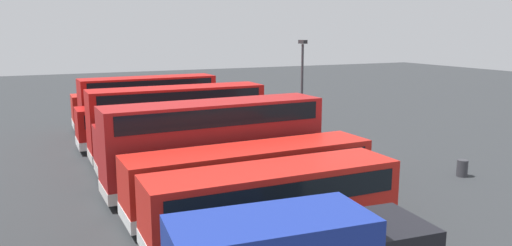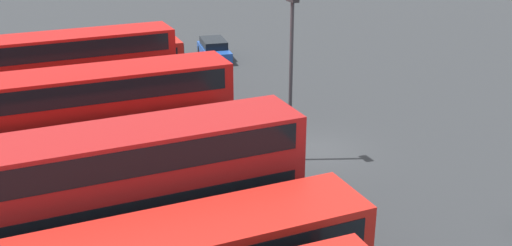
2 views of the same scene
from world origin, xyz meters
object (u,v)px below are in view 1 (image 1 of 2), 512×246
bus_double_decker_third (215,142)px  bus_single_deck_far_end (147,107)px  bus_double_decker_fifth (178,120)px  bus_single_deck_second (252,176)px  bus_single_deck_fourth (190,143)px  car_hatchback_silver (232,103)px  waste_bin_yellow (462,168)px  bus_single_deck_near_end (274,201)px  lamp_post_tall (302,87)px  bus_double_decker_seventh (149,104)px  bus_single_deck_sixth (163,122)px

bus_double_decker_third → bus_single_deck_far_end: bus_double_decker_third is taller
bus_double_decker_third → bus_double_decker_fifth: 7.17m
bus_single_deck_second → bus_double_decker_third: bearing=6.5°
bus_single_deck_fourth → car_hatchback_silver: bus_single_deck_fourth is taller
bus_single_deck_second → bus_single_deck_far_end: size_ratio=0.96×
waste_bin_yellow → bus_single_deck_far_end: bearing=29.9°
bus_single_deck_near_end → bus_single_deck_fourth: (10.94, -0.07, 0.00)m
lamp_post_tall → bus_double_decker_third: bearing=121.8°
bus_double_decker_third → bus_double_decker_seventh: 14.72m
bus_double_decker_third → waste_bin_yellow: size_ratio=12.03×
waste_bin_yellow → bus_double_decker_fifth: bearing=50.1°
bus_double_decker_fifth → bus_double_decker_seventh: 7.56m
bus_single_deck_fourth → bus_single_deck_far_end: bearing=-2.6°
bus_single_deck_fourth → bus_single_deck_sixth: bearing=-1.6°
car_hatchback_silver → bus_single_deck_far_end: bearing=116.2°
bus_double_decker_seventh → lamp_post_tall: bearing=-140.7°
car_hatchback_silver → bus_single_deck_second: bearing=159.5°
bus_single_deck_second → lamp_post_tall: size_ratio=1.55×
bus_single_deck_near_end → bus_double_decker_third: (6.98, -0.18, 0.83)m
bus_single_deck_fourth → bus_single_deck_sixth: same height
lamp_post_tall → bus_single_deck_far_end: bearing=29.0°
bus_single_deck_far_end → bus_single_deck_sixth: bearing=176.4°
bus_double_decker_fifth → bus_double_decker_seventh: size_ratio=1.07×
bus_single_deck_fourth → waste_bin_yellow: 15.57m
bus_single_deck_sixth → bus_single_deck_near_end: bearing=179.2°
waste_bin_yellow → bus_single_deck_fourth: bearing=59.8°
bus_single_deck_near_end → bus_double_decker_third: bus_double_decker_third is taller
bus_double_decker_fifth → bus_double_decker_third: bearing=179.0°
bus_single_deck_second → bus_single_deck_sixth: same height
bus_double_decker_fifth → bus_single_deck_far_end: (11.16, -0.42, -0.82)m
bus_double_decker_fifth → bus_single_deck_far_end: 11.20m
bus_double_decker_third → bus_single_deck_near_end: bearing=178.5°
bus_double_decker_fifth → lamp_post_tall: bearing=-105.9°
bus_single_deck_near_end → bus_single_deck_fourth: same height
bus_double_decker_seventh → bus_single_deck_fourth: bearing=179.6°
bus_double_decker_third → car_hatchback_silver: bearing=-24.2°
car_hatchback_silver → bus_single_deck_fourth: bearing=151.2°
bus_single_deck_fourth → car_hatchback_silver: (19.23, -10.55, -0.92)m
bus_single_deck_second → bus_double_decker_seventh: bus_double_decker_seventh is taller
bus_single_deck_near_end → car_hatchback_silver: bus_single_deck_near_end is taller
bus_single_deck_fourth → bus_double_decker_fifth: (3.21, -0.23, 0.83)m
bus_single_deck_near_end → bus_single_deck_sixth: bearing=-0.8°
bus_double_decker_third → bus_single_deck_sixth: size_ratio=0.97×
bus_single_deck_near_end → bus_double_decker_third: size_ratio=0.89×
bus_single_deck_second → lamp_post_tall: (8.56, -7.56, 2.79)m
bus_single_deck_far_end → bus_double_decker_third: bearing=178.3°
bus_single_deck_near_end → lamp_post_tall: size_ratio=1.36×
bus_double_decker_fifth → car_hatchback_silver: bus_double_decker_fifth is taller
bus_single_deck_far_end → lamp_post_tall: 15.56m
bus_single_deck_near_end → lamp_post_tall: 14.71m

